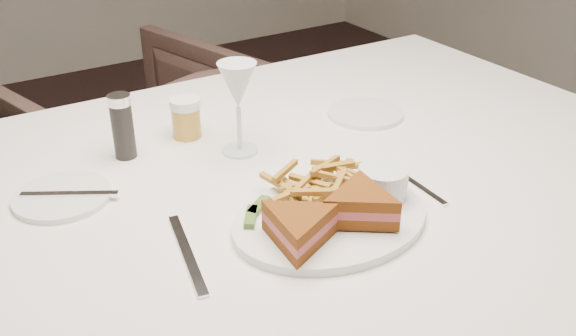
% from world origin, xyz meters
% --- Properties ---
extents(chair_far, '(0.85, 0.82, 0.73)m').
position_xyz_m(chair_far, '(0.20, 0.62, 0.37)').
color(chair_far, '#47322C').
rests_on(chair_far, ground).
extents(table_setting, '(0.80, 0.59, 0.18)m').
position_xyz_m(table_setting, '(0.13, -0.44, 0.79)').
color(table_setting, white).
rests_on(table_setting, table).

